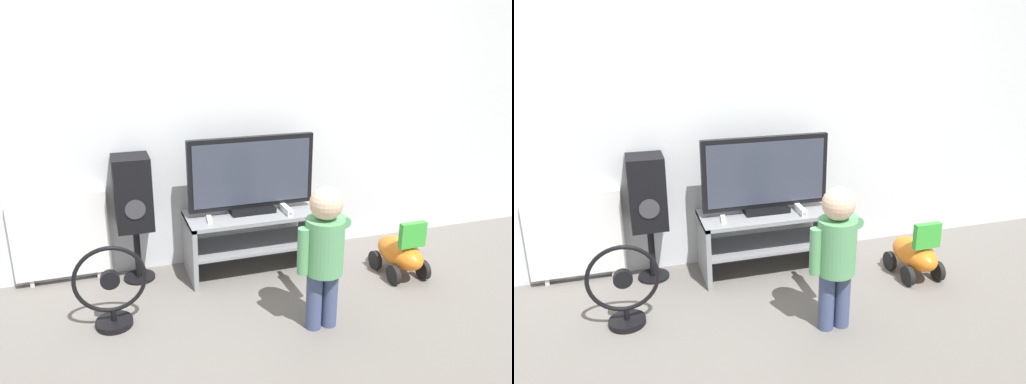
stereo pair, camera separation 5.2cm
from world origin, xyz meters
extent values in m
plane|color=slate|center=(0.00, 0.00, 0.00)|extent=(16.00, 16.00, 0.00)
cube|color=silver|center=(0.00, 0.54, 1.30)|extent=(10.00, 0.06, 2.60)
cube|color=gray|center=(0.00, 0.23, 0.48)|extent=(1.05, 0.46, 0.03)
cube|color=gray|center=(0.00, 0.23, 0.22)|extent=(1.01, 0.42, 0.02)
cube|color=gray|center=(-0.51, 0.23, 0.25)|extent=(0.04, 0.46, 0.49)
cube|color=gray|center=(0.51, 0.23, 0.25)|extent=(0.04, 0.46, 0.49)
cube|color=black|center=(0.00, 0.25, 0.51)|extent=(0.35, 0.20, 0.04)
cube|color=black|center=(0.00, 0.25, 0.82)|extent=(1.00, 0.05, 0.56)
cube|color=#333847|center=(0.00, 0.22, 0.82)|extent=(0.93, 0.01, 0.49)
cube|color=white|center=(0.25, 0.13, 0.52)|extent=(0.04, 0.18, 0.05)
cube|color=#3F8CE5|center=(0.25, 0.04, 0.52)|extent=(0.03, 0.00, 0.01)
cube|color=white|center=(-0.36, 0.16, 0.50)|extent=(0.05, 0.13, 0.02)
cylinder|color=#337FD8|center=(-0.36, 0.16, 0.52)|extent=(0.01, 0.01, 0.00)
cylinder|color=#3F4C72|center=(0.13, -0.69, 0.20)|extent=(0.10, 0.10, 0.40)
cylinder|color=#3F4C72|center=(0.24, -0.69, 0.20)|extent=(0.10, 0.10, 0.40)
cylinder|color=#599E66|center=(0.18, -0.69, 0.58)|extent=(0.25, 0.25, 0.36)
sphere|color=beige|center=(0.18, -0.69, 0.86)|extent=(0.21, 0.21, 0.21)
cylinder|color=#599E66|center=(0.04, -0.69, 0.56)|extent=(0.08, 0.08, 0.30)
cylinder|color=#599E66|center=(0.32, -0.54, 0.72)|extent=(0.08, 0.30, 0.08)
sphere|color=beige|center=(0.32, -0.39, 0.72)|extent=(0.09, 0.09, 0.09)
cube|color=white|center=(0.32, -0.35, 0.72)|extent=(0.03, 0.13, 0.02)
cylinder|color=black|center=(-0.90, 0.35, 0.01)|extent=(0.24, 0.24, 0.02)
cylinder|color=black|center=(-0.90, 0.35, 0.22)|extent=(0.05, 0.05, 0.43)
cube|color=black|center=(-0.90, 0.35, 0.71)|extent=(0.27, 0.28, 0.56)
cylinder|color=#38383D|center=(-0.90, 0.20, 0.63)|extent=(0.15, 0.01, 0.15)
cylinder|color=black|center=(-1.12, -0.26, 0.02)|extent=(0.24, 0.24, 0.04)
cylinder|color=black|center=(-1.12, -0.26, 0.08)|extent=(0.04, 0.04, 0.08)
torus|color=black|center=(-1.12, -0.26, 0.34)|extent=(0.47, 0.03, 0.47)
cylinder|color=black|center=(-1.12, -0.26, 0.34)|extent=(0.12, 0.05, 0.12)
ellipsoid|color=orange|center=(1.08, -0.22, 0.19)|extent=(0.26, 0.49, 0.22)
cube|color=green|center=(1.08, -0.35, 0.39)|extent=(0.21, 0.05, 0.20)
cylinder|color=black|center=(0.95, -0.08, 0.08)|extent=(0.04, 0.15, 0.15)
cylinder|color=black|center=(1.22, -0.08, 0.08)|extent=(0.04, 0.15, 0.15)
cylinder|color=black|center=(0.95, -0.35, 0.08)|extent=(0.04, 0.15, 0.15)
cylinder|color=black|center=(1.22, -0.35, 0.08)|extent=(0.04, 0.15, 0.15)
cube|color=white|center=(-1.44, 0.47, 0.39)|extent=(0.70, 0.08, 0.66)
cube|color=silver|center=(-1.69, 0.47, 0.03)|extent=(0.03, 0.05, 0.06)
cube|color=silver|center=(-1.20, 0.47, 0.03)|extent=(0.03, 0.05, 0.06)
camera|label=1|loc=(-1.11, -3.27, 1.90)|focal=35.00mm
camera|label=2|loc=(-1.06, -3.29, 1.90)|focal=35.00mm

